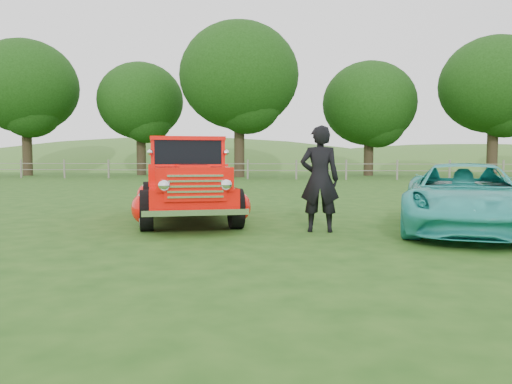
# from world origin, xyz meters

# --- Properties ---
(ground) EXTENTS (140.00, 140.00, 0.00)m
(ground) POSITION_xyz_m (0.00, 0.00, 0.00)
(ground) COLOR #1D4713
(ground) RESTS_ON ground
(distant_hills) EXTENTS (116.00, 60.00, 18.00)m
(distant_hills) POSITION_xyz_m (-4.08, 59.46, -4.55)
(distant_hills) COLOR #3B6625
(distant_hills) RESTS_ON ground
(fence_line) EXTENTS (48.00, 0.12, 1.20)m
(fence_line) POSITION_xyz_m (0.00, 22.00, 0.60)
(fence_line) COLOR slate
(fence_line) RESTS_ON ground
(tree_far_west) EXTENTS (7.60, 7.60, 9.93)m
(tree_far_west) POSITION_xyz_m (-20.00, 26.00, 6.49)
(tree_far_west) COLOR #302418
(tree_far_west) RESTS_ON ground
(tree_mid_west) EXTENTS (6.40, 6.40, 8.46)m
(tree_mid_west) POSITION_xyz_m (-12.00, 28.00, 5.55)
(tree_mid_west) COLOR #302418
(tree_mid_west) RESTS_ON ground
(tree_near_west) EXTENTS (8.00, 8.00, 10.42)m
(tree_near_west) POSITION_xyz_m (-4.00, 25.00, 6.80)
(tree_near_west) COLOR #302418
(tree_near_west) RESTS_ON ground
(tree_near_east) EXTENTS (6.80, 6.80, 8.33)m
(tree_near_east) POSITION_xyz_m (5.00, 29.00, 5.25)
(tree_near_east) COLOR #302418
(tree_near_east) RESTS_ON ground
(tree_mid_east) EXTENTS (7.20, 7.20, 9.44)m
(tree_mid_east) POSITION_xyz_m (13.00, 27.00, 6.17)
(tree_mid_east) COLOR #302418
(tree_mid_east) RESTS_ON ground
(red_pickup) EXTENTS (3.33, 5.28, 1.78)m
(red_pickup) POSITION_xyz_m (-1.50, 1.96, 0.80)
(red_pickup) COLOR black
(red_pickup) RESTS_ON ground
(teal_sedan) EXTENTS (2.95, 4.81, 1.24)m
(teal_sedan) POSITION_xyz_m (3.96, 0.92, 0.62)
(teal_sedan) COLOR #2BAEA4
(teal_sedan) RESTS_ON ground
(man) EXTENTS (0.70, 0.46, 1.92)m
(man) POSITION_xyz_m (1.34, 0.55, 0.96)
(man) COLOR black
(man) RESTS_ON ground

